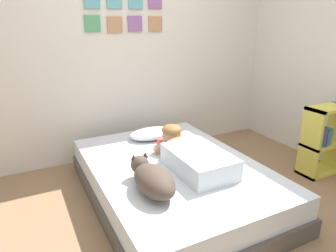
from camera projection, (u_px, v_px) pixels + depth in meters
ground_plane at (199, 221)px, 2.50m from camera, size 11.75×11.75×0.00m
back_wall at (125, 51)px, 3.50m from camera, size 3.87×0.12×2.50m
bed at (173, 181)px, 2.79m from camera, size 1.45×2.03×0.35m
pillow at (152, 133)px, 3.33m from camera, size 0.52×0.32×0.11m
person_lying at (191, 154)px, 2.68m from camera, size 0.43×0.92×0.27m
dog at (152, 179)px, 2.25m from camera, size 0.26×0.57×0.21m
coffee_cup at (161, 142)px, 3.13m from camera, size 0.12×0.09×0.07m
cell_phone at (209, 170)px, 2.60m from camera, size 0.07×0.14×0.01m
bookshelf at (322, 140)px, 3.18m from camera, size 0.45×0.24×0.75m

